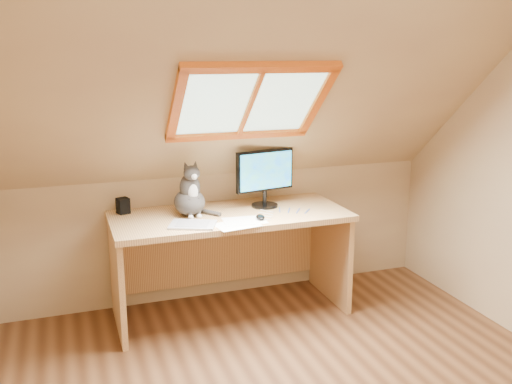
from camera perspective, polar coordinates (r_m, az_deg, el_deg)
name	(u,v)px	position (r m, az deg, el deg)	size (l,w,h in m)	color
room_shell	(327,163)	(2.71, 7.08, 2.92)	(3.52, 3.52, 2.41)	tan
desk	(227,240)	(4.32, -2.88, -4.86)	(1.72, 0.75, 0.79)	#DCB068
monitor	(265,174)	(4.29, 0.91, 1.77)	(0.47, 0.20, 0.44)	black
cat	(190,196)	(4.12, -6.64, -0.37)	(0.26, 0.30, 0.41)	#3F3B38
desk_speaker	(123,206)	(4.27, -13.16, -1.35)	(0.08, 0.08, 0.12)	black
graphics_tablet	(193,225)	(3.91, -6.34, -3.27)	(0.31, 0.22, 0.01)	#B2B2B7
mouse	(260,217)	(4.02, 0.44, -2.54)	(0.06, 0.11, 0.03)	black
papers	(236,223)	(3.94, -2.06, -3.14)	(0.33, 0.27, 0.00)	white
cables	(283,212)	(4.19, 2.67, -2.04)	(0.51, 0.26, 0.01)	silver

